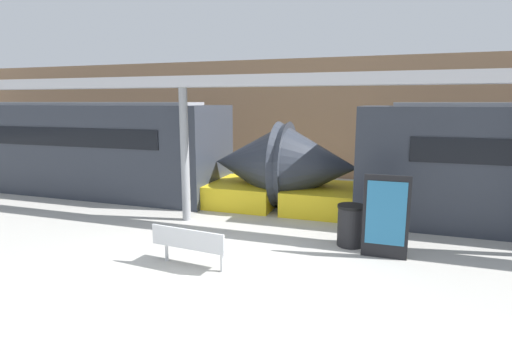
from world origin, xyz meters
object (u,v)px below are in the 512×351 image
Objects in this scene: poster_board at (386,217)px; support_column_near at (185,156)px; trash_bin at (351,225)px; train_right at (47,147)px; bench_near at (191,243)px.

poster_board is 0.49× the size of support_column_near.
trash_bin is 0.99m from poster_board.
poster_board reaches higher than trash_bin.
train_right is 11.93m from trash_bin.
train_right reaches higher than poster_board.
support_column_near is at bearing 167.85° from poster_board.
train_right is 19.79× the size of trash_bin.
bench_near is 3.53m from support_column_near.
bench_near is at bearing -141.64° from trash_bin.
poster_board is at bearing 31.59° from bench_near.
poster_board is at bearing -12.15° from support_column_near.
trash_bin reaches higher than bench_near.
support_column_near is (-5.21, 1.12, 0.90)m from poster_board.
support_column_near reaches higher than trash_bin.
bench_near is at bearing -30.37° from train_right.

